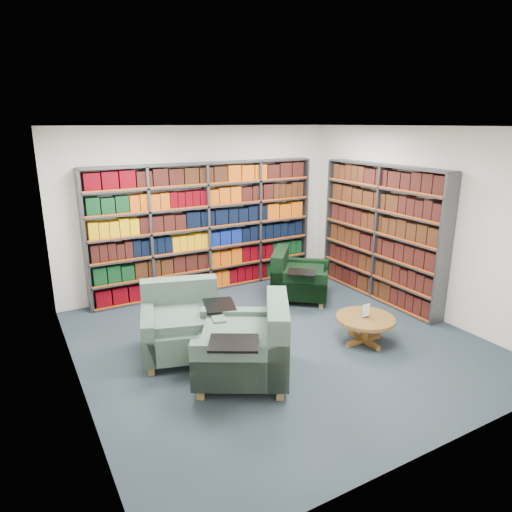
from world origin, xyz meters
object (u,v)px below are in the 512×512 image
chair_teal_left (182,325)px  chair_green_right (295,279)px  chair_teal_front (251,348)px  coffee_table (365,322)px

chair_teal_left → chair_green_right: size_ratio=1.02×
chair_teal_left → chair_teal_front: bearing=-65.3°
chair_teal_left → chair_teal_front: chair_teal_front is taller
chair_teal_left → chair_green_right: (2.31, 0.85, -0.03)m
chair_green_right → chair_teal_front: size_ratio=0.89×
chair_teal_left → coffee_table: 2.41m
chair_green_right → coffee_table: (-0.10, -1.81, -0.04)m
chair_teal_front → coffee_table: chair_teal_front is taller
chair_teal_front → chair_teal_left: bearing=114.7°
chair_green_right → coffee_table: size_ratio=1.62×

